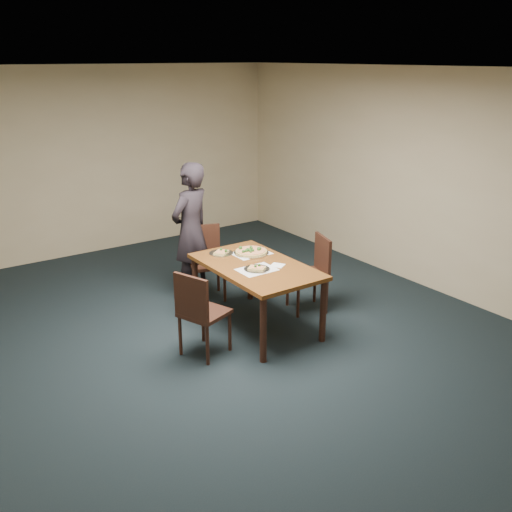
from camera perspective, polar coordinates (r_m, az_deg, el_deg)
ground at (r=6.04m, az=-1.51°, el=-9.43°), size 8.00×8.00×0.00m
room_shell at (r=5.42m, az=-1.67°, el=6.89°), size 8.00×8.00×8.00m
dining_table at (r=6.27m, az=0.00°, el=-1.65°), size 0.90×1.50×0.75m
chair_far at (r=7.20m, az=-5.06°, el=-0.13°), size 0.53×0.53×0.91m
chair_left at (r=5.75m, az=-5.70°, el=-5.36°), size 0.54×0.54×0.91m
chair_right at (r=6.82m, az=5.77°, el=-1.28°), size 0.53×0.53×0.91m
diner at (r=7.15m, az=-6.53°, el=2.55°), size 0.73×0.61×1.71m
placemat_main at (r=6.59m, az=-0.48°, el=0.27°), size 0.42×0.32×0.00m
placemat_near at (r=6.09m, az=0.08°, el=-1.37°), size 0.40×0.30×0.00m
pizza_pan at (r=6.58m, az=-0.49°, el=0.45°), size 0.41×0.41×0.07m
slice_plate_near at (r=6.09m, az=0.08°, el=-1.26°), size 0.28×0.28×0.06m
slice_plate_far at (r=6.60m, az=-3.49°, el=0.34°), size 0.28×0.28×0.06m
napkin at (r=6.21m, az=2.16°, el=-0.95°), size 0.19×0.19×0.01m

